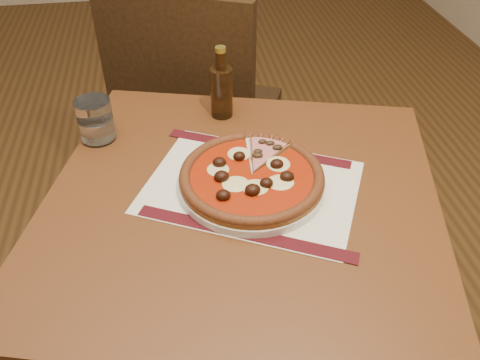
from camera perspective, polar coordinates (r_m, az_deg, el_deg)
The scene contains 8 objects.
table at distance 1.11m, azimuth 0.16°, elevation -5.92°, with size 0.98×0.98×0.75m.
chair_far at distance 1.70m, azimuth -5.18°, elevation 8.04°, with size 0.61×0.61×0.98m.
placemat at distance 1.06m, azimuth 1.30°, elevation -0.78°, with size 0.43×0.31×0.00m, color white.
plate at distance 1.06m, azimuth 1.31°, elevation -0.36°, with size 0.30×0.30×0.02m, color white.
pizza at distance 1.04m, azimuth 1.32°, elevation 0.47°, with size 0.30×0.30×0.04m.
ham_slice at distance 1.12m, azimuth 3.53°, elevation 3.23°, with size 0.11×0.14×0.02m.
water_glass at distance 1.23m, azimuth -15.93°, elevation 6.49°, with size 0.08×0.08×0.10m, color white.
bottle at distance 1.26m, azimuth -2.10°, elevation 10.10°, with size 0.05×0.05×0.18m.
Camera 1 is at (0.46, -1.11, 1.43)m, focal length 38.00 mm.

